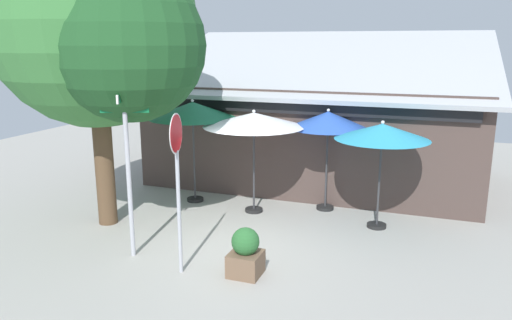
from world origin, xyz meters
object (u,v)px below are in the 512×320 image
at_px(street_sign_post, 127,158).
at_px(shade_tree, 102,29).
at_px(patio_umbrella_forest_green_left, 193,111).
at_px(patio_umbrella_teal_far_right, 382,133).
at_px(patio_umbrella_ivory_center, 254,120).
at_px(stop_sign, 177,166).
at_px(patio_umbrella_royal_blue_right, 328,121).
at_px(sidewalk_planter, 245,253).

height_order(street_sign_post, shade_tree, shade_tree).
bearing_deg(patio_umbrella_forest_green_left, shade_tree, -110.78).
height_order(patio_umbrella_teal_far_right, shade_tree, shade_tree).
xyz_separation_m(patio_umbrella_ivory_center, patio_umbrella_teal_far_right, (3.03, -0.05, -0.10)).
bearing_deg(patio_umbrella_teal_far_right, stop_sign, -131.45).
distance_m(patio_umbrella_ivory_center, shade_tree, 3.96).
bearing_deg(patio_umbrella_royal_blue_right, patio_umbrella_forest_green_left, -171.25).
bearing_deg(patio_umbrella_teal_far_right, street_sign_post, -143.66).
relative_size(street_sign_post, patio_umbrella_ivory_center, 1.27).
height_order(patio_umbrella_ivory_center, patio_umbrella_teal_far_right, patio_umbrella_ivory_center).
height_order(stop_sign, sidewalk_planter, stop_sign).
height_order(patio_umbrella_teal_far_right, sidewalk_planter, patio_umbrella_teal_far_right).
xyz_separation_m(stop_sign, patio_umbrella_teal_far_right, (3.14, 3.55, 0.18)).
relative_size(street_sign_post, patio_umbrella_teal_far_right, 1.32).
distance_m(patio_umbrella_teal_far_right, shade_tree, 6.42).
bearing_deg(patio_umbrella_teal_far_right, patio_umbrella_forest_green_left, 176.26).
distance_m(stop_sign, patio_umbrella_ivory_center, 3.62).
bearing_deg(street_sign_post, patio_umbrella_forest_green_left, 96.76).
xyz_separation_m(stop_sign, patio_umbrella_forest_green_left, (-1.67, 3.87, 0.40)).
bearing_deg(patio_umbrella_teal_far_right, patio_umbrella_royal_blue_right, 148.72).
bearing_deg(sidewalk_planter, patio_umbrella_forest_green_left, 128.48).
bearing_deg(patio_umbrella_teal_far_right, sidewalk_planter, -121.26).
bearing_deg(patio_umbrella_forest_green_left, patio_umbrella_royal_blue_right, 8.75).
distance_m(street_sign_post, patio_umbrella_forest_green_left, 3.59).
xyz_separation_m(patio_umbrella_teal_far_right, shade_tree, (-5.69, -2.00, 2.20)).
distance_m(street_sign_post, stop_sign, 1.29).
relative_size(stop_sign, patio_umbrella_ivory_center, 1.15).
height_order(stop_sign, patio_umbrella_forest_green_left, stop_sign).
xyz_separation_m(patio_umbrella_ivory_center, patio_umbrella_royal_blue_right, (1.65, 0.79, -0.04)).
relative_size(street_sign_post, shade_tree, 0.48).
bearing_deg(shade_tree, street_sign_post, -43.42).
bearing_deg(patio_umbrella_ivory_center, shade_tree, -142.34).
bearing_deg(patio_umbrella_teal_far_right, shade_tree, -160.62).
bearing_deg(shade_tree, patio_umbrella_royal_blue_right, 33.45).
relative_size(stop_sign, shade_tree, 0.44).
bearing_deg(sidewalk_planter, patio_umbrella_ivory_center, 107.75).
xyz_separation_m(patio_umbrella_royal_blue_right, shade_tree, (-4.30, -2.84, 2.13)).
bearing_deg(street_sign_post, shade_tree, 136.58).
height_order(stop_sign, patio_umbrella_teal_far_right, stop_sign).
xyz_separation_m(patio_umbrella_forest_green_left, patio_umbrella_teal_far_right, (4.81, -0.31, -0.22)).
bearing_deg(stop_sign, sidewalk_planter, 14.49).
bearing_deg(sidewalk_planter, shade_tree, 161.37).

